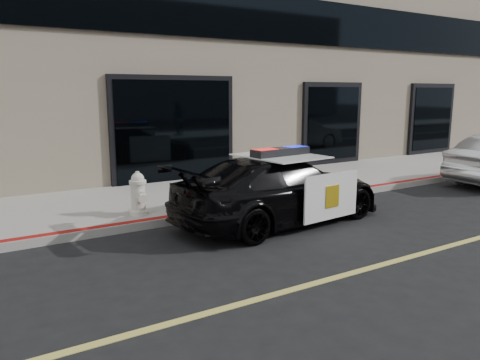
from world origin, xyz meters
TOP-DOWN VIEW (x-y plane):
  - ground at (0.00, 0.00)m, footprint 120.00×120.00m
  - sidewalk_n at (0.00, 5.25)m, footprint 60.00×3.50m
  - police_car at (-0.78, 2.61)m, footprint 2.63×4.72m
  - fire_hydrant at (-3.06, 4.03)m, footprint 0.38×0.52m

SIDE VIEW (x-z plane):
  - ground at x=0.00m, z-range 0.00..0.00m
  - sidewalk_n at x=0.00m, z-range 0.00..0.15m
  - fire_hydrant at x=-3.06m, z-range 0.12..0.95m
  - police_car at x=-0.78m, z-range -0.08..1.36m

